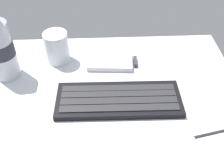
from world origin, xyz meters
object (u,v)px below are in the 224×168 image
Objects in this scene: handheld_device at (112,61)px; stylus_pen at (215,132)px; keyboard at (119,99)px; juice_cup at (57,48)px.

handheld_device reaches higher than stylus_pen.
handheld_device is 1.39× the size of stylus_pen.
keyboard is 22.08cm from stylus_pen.
juice_cup is at bearing 131.14° from stylus_pen.
handheld_device is at bearing 93.00° from keyboard.
handheld_device is 1.55× the size of juice_cup.
keyboard is at bearing -46.92° from juice_cup.
handheld_device is 15.26cm from juice_cup.
stylus_pen is (19.75, -9.85, -0.46)cm from keyboard.
stylus_pen is at bearing -36.86° from juice_cup.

